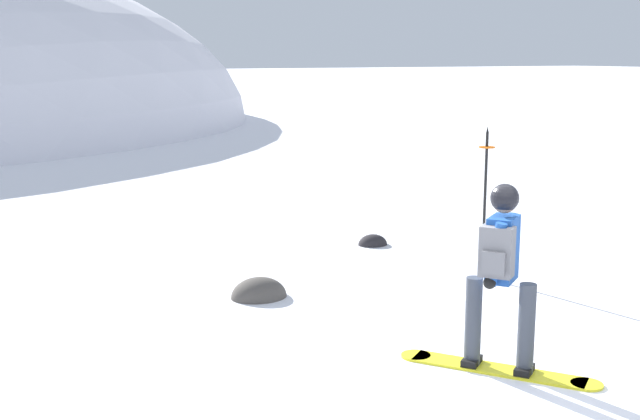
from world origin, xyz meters
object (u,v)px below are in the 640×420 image
at_px(snowboarder_main, 501,273).
at_px(piste_marker_near, 485,192).
at_px(rock_dark, 259,297).
at_px(rock_mid, 373,245).

distance_m(snowboarder_main, piste_marker_near, 3.26).
xyz_separation_m(snowboarder_main, rock_dark, (-0.96, 3.14, -0.92)).
height_order(piste_marker_near, rock_dark, piste_marker_near).
bearing_deg(rock_mid, rock_dark, -147.10).
bearing_deg(snowboarder_main, piste_marker_near, 53.43).
distance_m(snowboarder_main, rock_mid, 5.18).
height_order(snowboarder_main, piste_marker_near, piste_marker_near).
distance_m(piste_marker_near, rock_mid, 2.49).
distance_m(piste_marker_near, rock_dark, 3.15).
relative_size(snowboarder_main, rock_dark, 2.54).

